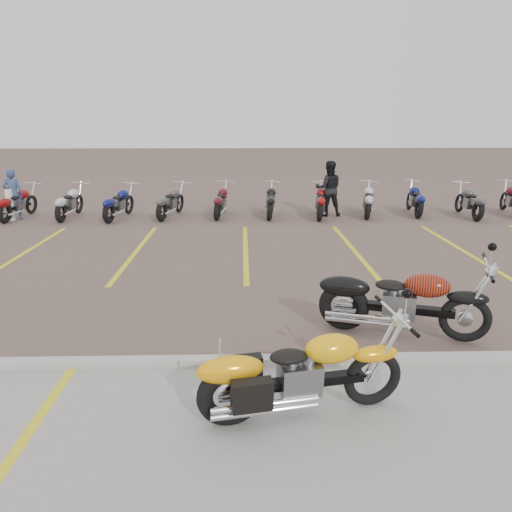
% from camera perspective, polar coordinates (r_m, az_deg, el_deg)
% --- Properties ---
extents(ground, '(100.00, 100.00, 0.00)m').
position_cam_1_polar(ground, '(8.59, -1.01, -6.17)').
color(ground, brown).
rests_on(ground, ground).
extents(concrete_apron, '(60.00, 5.00, 0.01)m').
position_cam_1_polar(concrete_apron, '(4.70, -0.36, -26.66)').
color(concrete_apron, '#9E9B93').
rests_on(concrete_apron, ground).
extents(curb, '(60.00, 0.18, 0.12)m').
position_cam_1_polar(curb, '(6.74, -0.83, -11.93)').
color(curb, '#ADAAA3').
rests_on(curb, ground).
extents(parking_stripes, '(38.00, 5.50, 0.01)m').
position_cam_1_polar(parking_stripes, '(12.40, -1.20, 0.64)').
color(parking_stripes, gold).
rests_on(parking_stripes, ground).
extents(yellow_cruiser, '(2.29, 0.59, 0.95)m').
position_cam_1_polar(yellow_cruiser, '(5.55, 4.77, -13.56)').
color(yellow_cruiser, black).
rests_on(yellow_cruiser, ground).
extents(flame_cruiser, '(2.40, 0.93, 1.02)m').
position_cam_1_polar(flame_cruiser, '(7.74, 15.95, -5.23)').
color(flame_cruiser, black).
rests_on(flame_cruiser, ground).
extents(person_a, '(0.63, 0.45, 1.64)m').
position_cam_1_polar(person_a, '(17.99, -26.01, 6.36)').
color(person_a, navy).
rests_on(person_a, ground).
extents(person_b, '(0.90, 0.71, 1.83)m').
position_cam_1_polar(person_b, '(16.99, 8.30, 7.64)').
color(person_b, black).
rests_on(person_b, ground).
extents(bollard, '(0.18, 0.18, 1.00)m').
position_cam_1_polar(bollard, '(17.87, -26.30, 5.24)').
color(bollard, white).
rests_on(bollard, ground).
extents(bg_bike_row, '(20.72, 2.07, 1.10)m').
position_cam_1_polar(bg_bike_row, '(16.73, 1.53, 6.40)').
color(bg_bike_row, black).
rests_on(bg_bike_row, ground).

